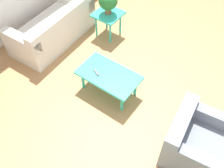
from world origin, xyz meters
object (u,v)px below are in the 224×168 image
Objects in this scene: sofa at (54,29)px; potted_plant at (108,1)px; coffee_table at (109,76)px; side_table_plant at (108,17)px; armchair at (197,143)px.

sofa is 3.89× the size of potted_plant.
side_table_plant reaches higher than coffee_table.
sofa reaches higher than coffee_table.
armchair is (-3.54, 0.71, 0.02)m from sofa.
sofa is 1.16m from side_table_plant.
armchair is 0.95× the size of coffee_table.
potted_plant is at bearing 135.00° from side_table_plant.
side_table_plant is at bearing -53.31° from coffee_table.
coffee_table is 1.60m from side_table_plant.
side_table_plant is 1.13× the size of potted_plant.
side_table_plant is at bearing 131.87° from sofa.
armchair is at bearing 75.90° from sofa.
sofa is 1.27m from potted_plant.
armchair is 3.12m from side_table_plant.
side_table_plant is (-0.82, -0.81, 0.17)m from sofa.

